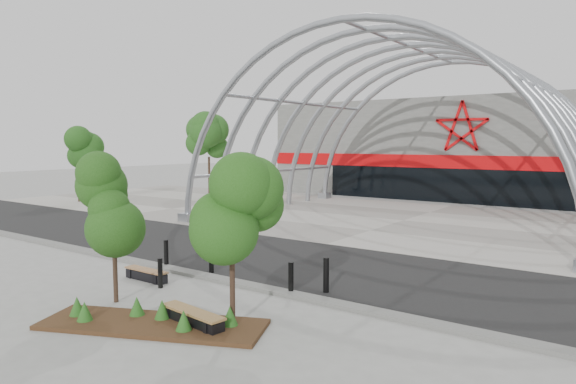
{
  "coord_description": "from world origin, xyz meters",
  "views": [
    {
      "loc": [
        11.75,
        -12.35,
        4.55
      ],
      "look_at": [
        0.0,
        4.0,
        2.6
      ],
      "focal_mm": 32.0,
      "sensor_mm": 36.0,
      "label": 1
    }
  ],
  "objects_px": {
    "street_tree_0": "(113,201)",
    "street_tree_1": "(232,215)",
    "bench_0": "(146,275)",
    "bench_1": "(192,319)",
    "bollard_2": "(160,273)"
  },
  "relations": [
    {
      "from": "bench_0",
      "to": "bench_1",
      "type": "height_order",
      "value": "bench_1"
    },
    {
      "from": "bench_1",
      "to": "bollard_2",
      "type": "xyz_separation_m",
      "value": [
        -3.36,
        1.85,
        0.26
      ]
    },
    {
      "from": "street_tree_0",
      "to": "bench_1",
      "type": "xyz_separation_m",
      "value": [
        3.27,
        -0.15,
        -2.7
      ]
    },
    {
      "from": "street_tree_0",
      "to": "bench_0",
      "type": "xyz_separation_m",
      "value": [
        -1.16,
        2.01,
        -2.73
      ]
    },
    {
      "from": "street_tree_1",
      "to": "bollard_2",
      "type": "relative_size",
      "value": 4.15
    },
    {
      "from": "street_tree_1",
      "to": "bollard_2",
      "type": "bearing_deg",
      "value": 163.03
    },
    {
      "from": "street_tree_0",
      "to": "bollard_2",
      "type": "bearing_deg",
      "value": 93.12
    },
    {
      "from": "street_tree_0",
      "to": "street_tree_1",
      "type": "xyz_separation_m",
      "value": [
        4.07,
        0.43,
        -0.1
      ]
    },
    {
      "from": "bollard_2",
      "to": "street_tree_1",
      "type": "bearing_deg",
      "value": -16.97
    },
    {
      "from": "street_tree_1",
      "to": "bench_1",
      "type": "height_order",
      "value": "street_tree_1"
    },
    {
      "from": "street_tree_1",
      "to": "bench_0",
      "type": "distance_m",
      "value": 6.07
    },
    {
      "from": "street_tree_0",
      "to": "bench_1",
      "type": "distance_m",
      "value": 4.24
    },
    {
      "from": "street_tree_0",
      "to": "bollard_2",
      "type": "height_order",
      "value": "street_tree_0"
    },
    {
      "from": "bench_1",
      "to": "bollard_2",
      "type": "bearing_deg",
      "value": 151.15
    },
    {
      "from": "street_tree_0",
      "to": "street_tree_1",
      "type": "bearing_deg",
      "value": 6.0
    }
  ]
}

